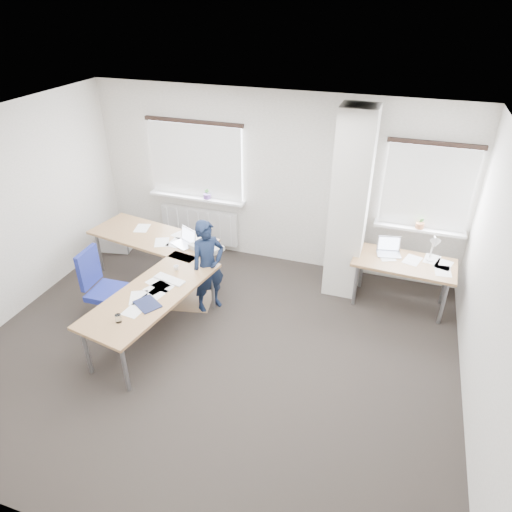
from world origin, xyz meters
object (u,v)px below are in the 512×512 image
(desk_main, at_px, (156,264))
(desk_side, at_px, (404,264))
(task_chair, at_px, (108,303))
(person, at_px, (208,266))

(desk_main, height_order, desk_side, desk_side)
(task_chair, bearing_deg, person, 30.05)
(desk_side, bearing_deg, task_chair, -152.74)
(task_chair, bearing_deg, desk_main, 48.55)
(desk_side, relative_size, person, 1.04)
(task_chair, distance_m, person, 1.46)
(desk_side, xyz_separation_m, person, (-2.60, -0.95, 0.01))
(desk_side, height_order, task_chair, desk_side)
(desk_main, distance_m, desk_side, 3.51)
(desk_main, bearing_deg, task_chair, -119.34)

